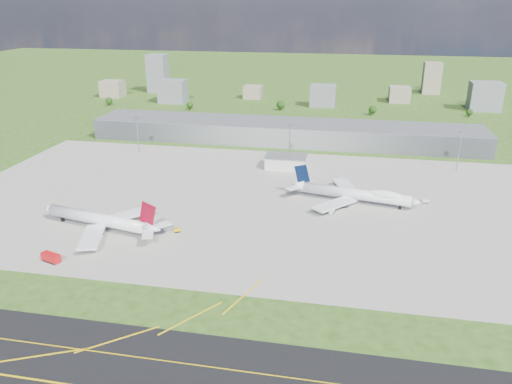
% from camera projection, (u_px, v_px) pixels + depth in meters
% --- Properties ---
extents(ground, '(1400.00, 1400.00, 0.00)m').
position_uv_depth(ground, '(282.00, 147.00, 378.14)').
color(ground, '#2A4816').
rests_on(ground, ground).
extents(apron, '(360.00, 190.00, 0.08)m').
position_uv_depth(apron, '(271.00, 201.00, 275.66)').
color(apron, gray).
rests_on(apron, ground).
extents(terminal, '(300.00, 42.00, 15.00)m').
position_uv_depth(terminal, '(285.00, 132.00, 389.17)').
color(terminal, gray).
rests_on(terminal, ground).
extents(ops_building, '(26.00, 16.00, 8.00)m').
position_uv_depth(ops_building, '(286.00, 162.00, 329.15)').
color(ops_building, silver).
rests_on(ops_building, ground).
extents(mast_west, '(3.50, 2.00, 25.90)m').
position_uv_depth(mast_west, '(137.00, 129.00, 357.43)').
color(mast_west, gray).
rests_on(mast_west, ground).
extents(mast_center, '(3.50, 2.00, 25.90)m').
position_uv_depth(mast_center, '(289.00, 136.00, 337.93)').
color(mast_center, gray).
rests_on(mast_center, ground).
extents(mast_east, '(3.50, 2.00, 25.90)m').
position_uv_depth(mast_east, '(460.00, 145.00, 318.44)').
color(mast_east, gray).
rests_on(mast_east, ground).
extents(airliner_red_twin, '(68.84, 52.87, 19.04)m').
position_uv_depth(airliner_red_twin, '(102.00, 220.00, 239.84)').
color(airliner_red_twin, white).
rests_on(airliner_red_twin, ground).
extents(airliner_blue_quad, '(71.03, 55.02, 18.65)m').
position_uv_depth(airliner_blue_quad, '(356.00, 194.00, 271.65)').
color(airliner_blue_quad, white).
rests_on(airliner_blue_quad, ground).
extents(fire_truck, '(9.29, 5.77, 3.83)m').
position_uv_depth(fire_truck, '(51.00, 258.00, 211.54)').
color(fire_truck, red).
rests_on(fire_truck, ground).
extents(tug_yellow, '(3.82, 3.31, 1.68)m').
position_uv_depth(tug_yellow, '(177.00, 231.00, 238.89)').
color(tug_yellow, yellow).
rests_on(tug_yellow, ground).
extents(van_white_near, '(3.14, 5.37, 2.57)m').
position_uv_depth(van_white_near, '(332.00, 211.00, 259.55)').
color(van_white_near, silver).
rests_on(van_white_near, ground).
extents(van_white_far, '(4.33, 2.75, 2.13)m').
position_uv_depth(van_white_far, '(425.00, 201.00, 272.92)').
color(van_white_far, silver).
rests_on(van_white_far, ground).
extents(bldg_far_w, '(24.00, 20.00, 18.00)m').
position_uv_depth(bldg_far_w, '(113.00, 89.00, 569.52)').
color(bldg_far_w, gray).
rests_on(bldg_far_w, ground).
extents(bldg_w, '(28.00, 22.00, 24.00)m').
position_uv_depth(bldg_w, '(173.00, 91.00, 535.94)').
color(bldg_w, slate).
rests_on(bldg_w, ground).
extents(bldg_cw, '(20.00, 18.00, 14.00)m').
position_uv_depth(bldg_cw, '(253.00, 92.00, 560.19)').
color(bldg_cw, gray).
rests_on(bldg_cw, ground).
extents(bldg_c, '(26.00, 20.00, 22.00)m').
position_uv_depth(bldg_c, '(323.00, 96.00, 517.10)').
color(bldg_c, slate).
rests_on(bldg_c, ground).
extents(bldg_ce, '(22.00, 24.00, 16.00)m').
position_uv_depth(bldg_ce, '(399.00, 94.00, 540.62)').
color(bldg_ce, gray).
rests_on(bldg_ce, ground).
extents(bldg_e, '(30.00, 22.00, 28.00)m').
position_uv_depth(bldg_e, '(485.00, 96.00, 496.81)').
color(bldg_e, slate).
rests_on(bldg_e, ground).
extents(bldg_tall_w, '(22.00, 20.00, 44.00)m').
position_uv_depth(bldg_tall_w, '(158.00, 73.00, 594.35)').
color(bldg_tall_w, slate).
rests_on(bldg_tall_w, ground).
extents(bldg_tall_e, '(20.00, 18.00, 36.00)m').
position_uv_depth(bldg_tall_e, '(432.00, 78.00, 584.85)').
color(bldg_tall_e, gray).
rests_on(bldg_tall_e, ground).
extents(tree_far_w, '(7.20, 7.20, 8.80)m').
position_uv_depth(tree_far_w, '(109.00, 101.00, 521.58)').
color(tree_far_w, '#382314').
rests_on(tree_far_w, ground).
extents(tree_w, '(6.75, 6.75, 8.25)m').
position_uv_depth(tree_w, '(190.00, 105.00, 501.17)').
color(tree_w, '#382314').
rests_on(tree_w, ground).
extents(tree_c, '(8.10, 8.10, 9.90)m').
position_uv_depth(tree_c, '(281.00, 105.00, 498.59)').
color(tree_c, '#382314').
rests_on(tree_c, ground).
extents(tree_e, '(7.65, 7.65, 9.35)m').
position_uv_depth(tree_e, '(373.00, 110.00, 478.18)').
color(tree_e, '#382314').
rests_on(tree_e, ground).
extents(tree_far_e, '(6.30, 6.30, 7.70)m').
position_uv_depth(tree_far_e, '(469.00, 112.00, 471.73)').
color(tree_far_e, '#382314').
rests_on(tree_far_e, ground).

